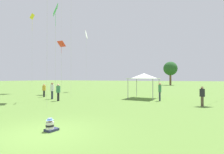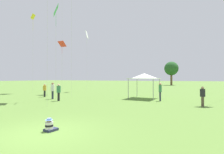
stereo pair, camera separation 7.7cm
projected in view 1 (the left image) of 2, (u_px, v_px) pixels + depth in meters
ground_plane at (44, 133)px, 6.97m from camera, size 300.00×300.00×0.00m
seated_toddler at (50, 126)px, 7.25m from camera, size 0.46×0.54×0.56m
person_standing_1 at (160, 90)px, 16.99m from camera, size 0.30×0.30×1.78m
person_standing_2 at (202, 95)px, 13.72m from camera, size 0.53×0.53×1.57m
person_standing_3 at (58, 91)px, 17.02m from camera, size 0.56×0.56×1.67m
person_standing_4 at (44, 89)px, 20.72m from camera, size 0.55×0.55×1.54m
person_standing_5 at (52, 89)px, 18.50m from camera, size 0.54×0.54×1.76m
canopy_tent at (144, 76)px, 19.23m from camera, size 3.10×3.10×2.75m
kite_1 at (32, 20)px, 25.63m from camera, size 0.66×0.88×11.67m
kite_2 at (86, 36)px, 30.31m from camera, size 0.76×1.29×10.45m
kite_4 at (56, 12)px, 18.01m from camera, size 1.14×1.13×9.80m
kite_5 at (61, 45)px, 25.08m from camera, size 1.04×0.78×7.54m
distant_tree_0 at (170, 69)px, 57.48m from camera, size 4.52×4.52×7.74m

